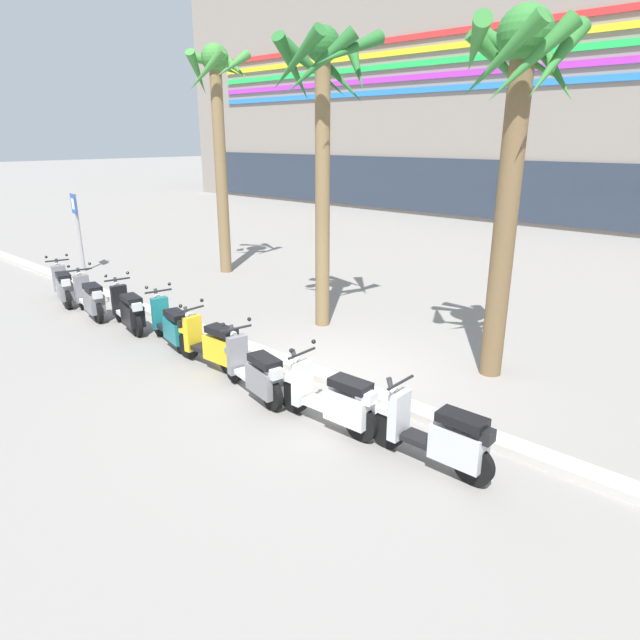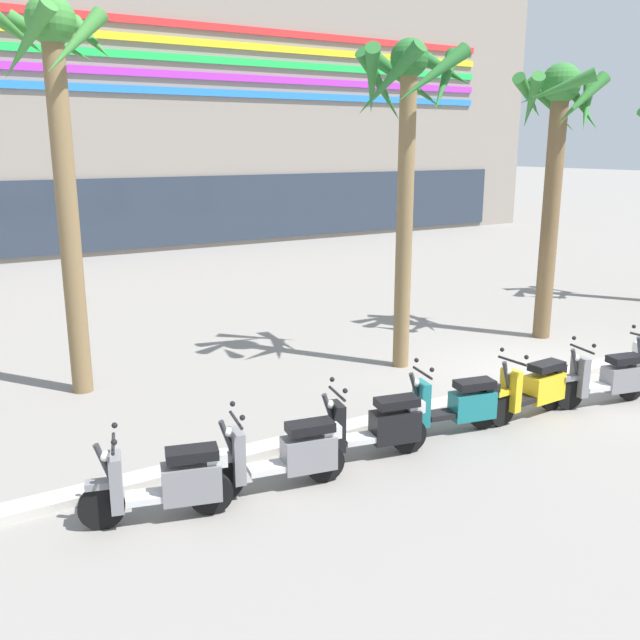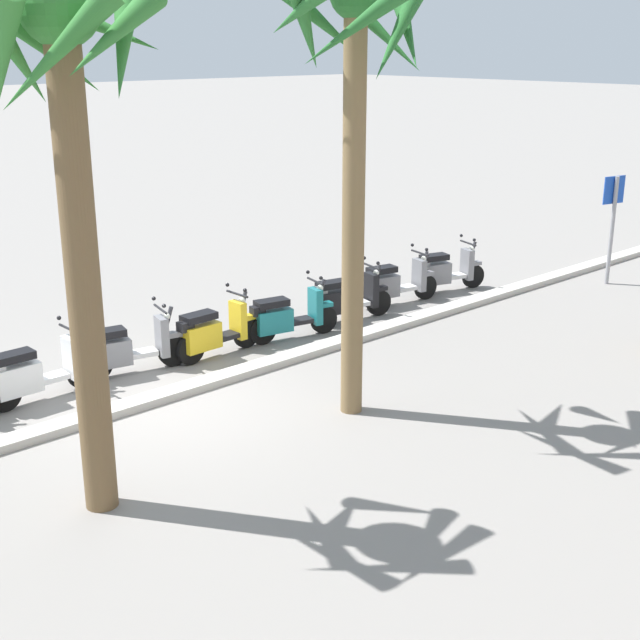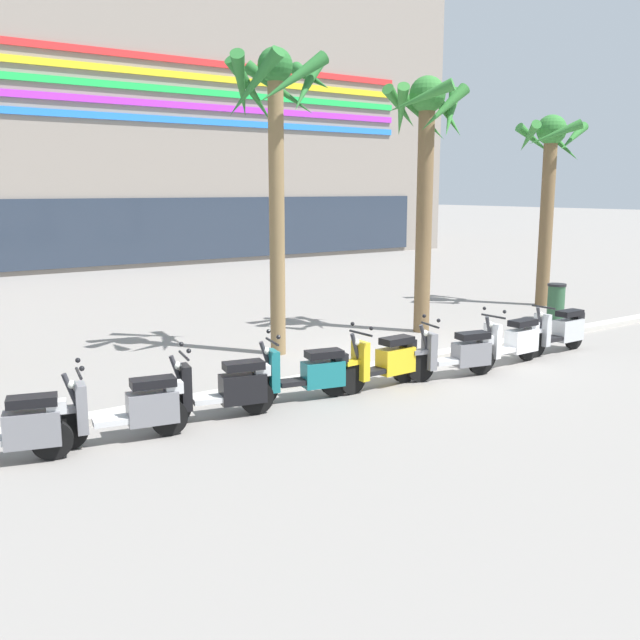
% 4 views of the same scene
% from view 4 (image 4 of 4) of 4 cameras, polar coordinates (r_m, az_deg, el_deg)
% --- Properties ---
extents(ground_plane, '(200.00, 200.00, 0.00)m').
position_cam_4_polar(ground_plane, '(14.44, 7.67, -3.16)').
color(ground_plane, gray).
extents(curb_strip, '(60.00, 0.36, 0.12)m').
position_cam_4_polar(curb_strip, '(14.30, 8.17, -3.07)').
color(curb_strip, '#BCB7AD').
rests_on(curb_strip, ground).
extents(scooter_grey_gap_after_mid, '(1.72, 0.75, 1.17)m').
position_cam_4_polar(scooter_grey_gap_after_mid, '(9.69, -23.70, -8.04)').
color(scooter_grey_gap_after_mid, black).
rests_on(scooter_grey_gap_after_mid, ground).
extents(scooter_grey_second_in_line, '(1.84, 0.67, 1.17)m').
position_cam_4_polar(scooter_grey_second_in_line, '(10.02, -14.98, -6.90)').
color(scooter_grey_second_in_line, black).
rests_on(scooter_grey_second_in_line, ground).
extents(scooter_black_mid_front, '(1.78, 0.68, 1.17)m').
position_cam_4_polar(scooter_black_mid_front, '(10.71, -7.64, -5.51)').
color(scooter_black_mid_front, black).
rests_on(scooter_black_mid_front, ground).
extents(scooter_teal_tail_end, '(1.77, 0.69, 1.17)m').
position_cam_4_polar(scooter_teal_tail_end, '(11.53, -1.04, -4.32)').
color(scooter_teal_tail_end, black).
rests_on(scooter_teal_tail_end, ground).
extents(scooter_yellow_far_back, '(1.73, 0.56, 1.17)m').
position_cam_4_polar(scooter_yellow_far_back, '(12.32, 5.25, -3.32)').
color(scooter_yellow_far_back, black).
rests_on(scooter_yellow_far_back, ground).
extents(scooter_grey_mid_rear, '(1.80, 0.69, 1.17)m').
position_cam_4_polar(scooter_grey_mid_rear, '(13.13, 11.05, -2.66)').
color(scooter_grey_mid_rear, black).
rests_on(scooter_grey_mid_rear, ground).
extents(scooter_white_lead_nearest, '(1.81, 0.56, 1.17)m').
position_cam_4_polar(scooter_white_lead_nearest, '(14.34, 15.25, -1.66)').
color(scooter_white_lead_nearest, black).
rests_on(scooter_white_lead_nearest, ground).
extents(scooter_silver_last_in_row, '(1.80, 0.56, 1.04)m').
position_cam_4_polar(scooter_silver_last_in_row, '(15.70, 18.78, -0.81)').
color(scooter_silver_last_in_row, black).
rests_on(scooter_silver_last_in_row, ground).
extents(palm_tree_near_sign, '(2.05, 2.12, 5.92)m').
position_cam_4_polar(palm_tree_near_sign, '(16.95, 8.51, 13.77)').
color(palm_tree_near_sign, brown).
rests_on(palm_tree_near_sign, ground).
extents(palm_tree_far_corner, '(2.19, 2.18, 6.10)m').
position_cam_4_polar(palm_tree_far_corner, '(14.49, -3.52, 15.54)').
color(palm_tree_far_corner, olive).
rests_on(palm_tree_far_corner, ground).
extents(palm_tree_mid_walkway, '(1.92, 2.13, 5.46)m').
position_cam_4_polar(palm_tree_mid_walkway, '(21.71, 17.96, 11.59)').
color(palm_tree_mid_walkway, brown).
rests_on(palm_tree_mid_walkway, ground).
extents(litter_bin, '(0.48, 0.48, 0.95)m').
position_cam_4_polar(litter_bin, '(19.58, 18.47, 1.44)').
color(litter_bin, '#2D5638').
rests_on(litter_bin, ground).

